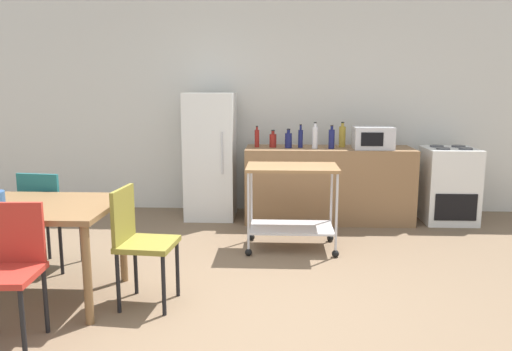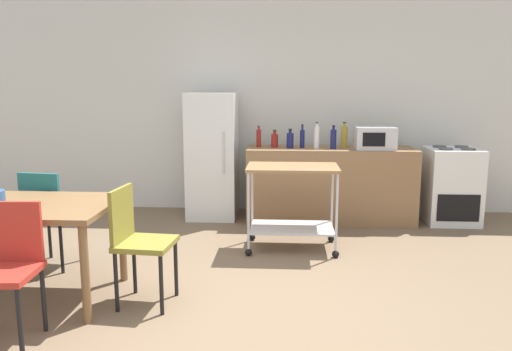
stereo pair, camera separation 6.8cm
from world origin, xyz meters
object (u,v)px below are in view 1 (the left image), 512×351
(stove_oven, at_px, (448,185))
(bottle_soda, at_px, (288,140))
(refrigerator, at_px, (211,156))
(bottle_sparkling_water, at_px, (257,138))
(kitchen_cart, at_px, (292,193))
(microwave, at_px, (373,138))
(chair_red, at_px, (8,264))
(chair_olive, at_px, (139,238))
(bottle_wine, at_px, (315,137))
(bottle_soy_sauce, at_px, (342,136))
(bottle_olive_oil, at_px, (332,139))
(dining_table, at_px, (15,214))
(bottle_vinegar, at_px, (273,140))
(chair_teal, at_px, (48,213))
(bottle_sesame_oil, at_px, (301,138))

(stove_oven, distance_m, bottle_soda, 2.02)
(refrigerator, relative_size, bottle_sparkling_water, 6.01)
(bottle_soda, bearing_deg, stove_oven, 1.70)
(refrigerator, height_order, kitchen_cart, refrigerator)
(refrigerator, bearing_deg, microwave, -5.58)
(chair_red, distance_m, kitchen_cart, 2.68)
(chair_olive, height_order, bottle_wine, bottle_wine)
(bottle_soy_sauce, xyz_separation_m, microwave, (0.34, -0.17, -0.00))
(bottle_olive_oil, bearing_deg, chair_red, -127.77)
(bottle_wine, relative_size, microwave, 0.68)
(dining_table, relative_size, stove_oven, 1.63)
(bottle_vinegar, height_order, bottle_wine, bottle_wine)
(bottle_vinegar, distance_m, bottle_wine, 0.51)
(stove_oven, bearing_deg, bottle_olive_oil, -175.34)
(bottle_vinegar, height_order, bottle_soda, bottle_soda)
(bottle_wine, distance_m, bottle_olive_oil, 0.20)
(kitchen_cart, relative_size, bottle_olive_oil, 3.27)
(kitchen_cart, bearing_deg, bottle_soda, 91.14)
(kitchen_cart, distance_m, microwave, 1.49)
(chair_teal, bearing_deg, bottle_soda, -133.18)
(bottle_sparkling_water, bearing_deg, bottle_wine, -8.44)
(chair_olive, relative_size, refrigerator, 0.57)
(bottle_vinegar, xyz_separation_m, bottle_soda, (0.19, -0.05, 0.01))
(kitchen_cart, bearing_deg, chair_teal, -162.66)
(chair_red, bearing_deg, chair_teal, 101.40)
(bottle_olive_oil, bearing_deg, bottle_soy_sauce, 50.66)
(dining_table, relative_size, refrigerator, 0.97)
(bottle_olive_oil, distance_m, microwave, 0.48)
(chair_red, distance_m, microwave, 4.13)
(chair_red, xyz_separation_m, bottle_olive_oil, (2.31, 2.99, 0.50))
(bottle_sparkling_water, xyz_separation_m, bottle_sesame_oil, (0.53, -0.02, 0.00))
(chair_red, distance_m, bottle_sparkling_water, 3.44)
(dining_table, relative_size, kitchen_cart, 1.65)
(bottle_sesame_oil, xyz_separation_m, bottle_wine, (0.17, -0.08, 0.02))
(chair_teal, bearing_deg, bottle_vinegar, -129.89)
(chair_olive, xyz_separation_m, bottle_olive_oil, (1.65, 2.39, 0.50))
(bottle_sparkling_water, distance_m, bottle_olive_oil, 0.89)
(bottle_soda, bearing_deg, bottle_wine, -9.51)
(chair_teal, xyz_separation_m, refrigerator, (1.19, 1.90, 0.26))
(chair_olive, height_order, refrigerator, refrigerator)
(chair_red, relative_size, kitchen_cart, 0.98)
(bottle_sparkling_water, relative_size, bottle_olive_oil, 0.93)
(dining_table, bearing_deg, stove_oven, 31.34)
(bottle_sparkling_water, distance_m, bottle_soy_sauce, 1.04)
(bottle_soda, xyz_separation_m, bottle_olive_oil, (0.51, -0.06, 0.02))
(chair_red, xyz_separation_m, bottle_vinegar, (1.62, 3.09, 0.47))
(chair_red, bearing_deg, chair_olive, 38.09)
(dining_table, bearing_deg, chair_olive, -2.81)
(chair_red, relative_size, microwave, 1.93)
(dining_table, height_order, bottle_sesame_oil, bottle_sesame_oil)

